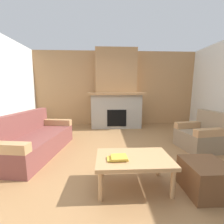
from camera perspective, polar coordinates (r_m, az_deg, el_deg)
name	(u,v)px	position (r m, az deg, el deg)	size (l,w,h in m)	color
ground	(126,163)	(2.77, 5.65, -19.63)	(9.00, 9.00, 0.00)	olive
wall_back_wood_panel	(115,89)	(5.42, 1.34, 9.29)	(6.00, 0.12, 2.70)	#A87A4C
fireplace	(116,94)	(5.04, 1.62, 7.19)	(1.90, 0.82, 2.70)	gray
couch	(34,140)	(3.41, -28.88, -9.90)	(1.07, 1.90, 0.85)	brown
armchair	(201,136)	(3.80, 32.13, -8.16)	(0.86, 0.86, 0.85)	#847056
coffee_table	(134,161)	(2.05, 8.66, -18.80)	(1.00, 0.60, 0.43)	tan
ottoman	(205,177)	(2.36, 33.44, -21.13)	(0.52, 0.52, 0.40)	brown
book_stack_near_edge	(118,158)	(1.93, 2.54, -17.96)	(0.27, 0.18, 0.04)	gold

